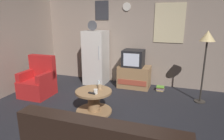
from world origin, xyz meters
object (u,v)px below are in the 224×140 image
Objects in this scene: coffee_table at (94,101)px; book_stack at (160,88)px; fridge at (96,57)px; standing_lamp at (207,42)px; armchair at (38,82)px; tv_stand at (134,77)px; wine_glass at (99,84)px; mug_ceramic_white at (96,91)px; remote_control at (92,93)px; crt_tv at (133,58)px; mug_ceramic_tan at (100,87)px.

book_stack is at bearing 55.79° from coffee_table.
standing_lamp is at bearing -9.81° from fridge.
fridge is at bearing 54.19° from armchair.
tv_stand is 0.75m from book_stack.
tv_stand reaches higher than book_stack.
mug_ceramic_white is (0.08, -0.34, -0.03)m from wine_glass.
wine_glass is 1.70m from armchair.
fridge reaches higher than remote_control.
book_stack is (2.79, 1.28, -0.28)m from armchair.
coffee_table reaches higher than book_stack.
coffee_table is (-0.42, -1.72, -0.06)m from tv_stand.
armchair is (-2.07, -1.33, 0.05)m from tv_stand.
book_stack is at bearing 60.29° from mug_ceramic_white.
remote_control reaches higher than book_stack.
crt_tv reaches higher than remote_control.
fridge is 2.46× the size of coffee_table.
wine_glass reaches higher than mug_ceramic_tan.
standing_lamp is 3.94m from armchair.
remote_control is (0.74, -1.87, -0.29)m from fridge.
tv_stand is at bearing 86.85° from remote_control.
tv_stand is at bearing 32.70° from armchair.
mug_ceramic_tan is 1.92m from book_stack.
standing_lamp is 2.54m from mug_ceramic_white.
mug_ceramic_white is (-1.95, -1.37, -0.85)m from standing_lamp.
book_stack is (0.75, -0.05, -0.75)m from crt_tv.
mug_ceramic_tan is (-0.02, 0.26, 0.00)m from mug_ceramic_white.
armchair reaches higher than book_stack.
wine_glass is 1.67× the size of mug_ceramic_tan.
fridge is at bearing 170.19° from standing_lamp.
mug_ceramic_tan is 1.76m from armchair.
mug_ceramic_tan is 0.29m from remote_control.
wine_glass is 1.00× the size of remote_control.
armchair reaches higher than remote_control.
tv_stand is at bearing 163.55° from standing_lamp.
fridge is at bearing 116.13° from mug_ceramic_tan.
mug_ceramic_tan reaches higher than book_stack.
crt_tv is 0.34× the size of standing_lamp.
mug_ceramic_tan is at bearing -55.50° from wine_glass.
fridge is at bearing 115.63° from wine_glass.
wine_glass is at bearing 100.29° from remote_control.
wine_glass is 0.35m from mug_ceramic_white.
coffee_table is at bearing 127.69° from mug_ceramic_white.
mug_ceramic_tan is 0.09× the size of armchair.
armchair is 3.08m from book_stack.
wine_glass is at bearing -64.37° from fridge.
armchair is (-1.75, 0.53, -0.17)m from mug_ceramic_white.
tv_stand is at bearing 176.08° from book_stack.
remote_control is (0.04, -0.16, 0.24)m from coffee_table.
mug_ceramic_white is at bearing -85.64° from mug_ceramic_tan.
mug_ceramic_white is at bearing -66.63° from fridge.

